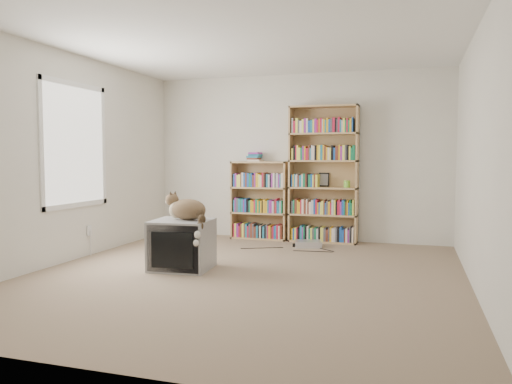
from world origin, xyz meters
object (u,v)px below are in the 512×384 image
(bookcase_short, at_px, (260,204))
(bookcase_tall, at_px, (324,178))
(dvd_player, at_px, (308,244))
(crt_tv, at_px, (182,245))
(cat, at_px, (189,213))

(bookcase_short, bearing_deg, bookcase_tall, 0.03)
(bookcase_short, distance_m, dvd_player, 1.11)
(crt_tv, bearing_deg, bookcase_short, 79.68)
(crt_tv, bearing_deg, dvd_player, 54.03)
(crt_tv, relative_size, bookcase_short, 0.57)
(dvd_player, bearing_deg, bookcase_tall, 61.55)
(bookcase_tall, distance_m, dvd_player, 1.03)
(cat, bearing_deg, bookcase_short, 95.04)
(bookcase_short, bearing_deg, cat, -93.15)
(bookcase_short, height_order, dvd_player, bookcase_short)
(crt_tv, xyz_separation_m, dvd_player, (1.07, 1.78, -0.23))
(cat, relative_size, dvd_player, 1.69)
(crt_tv, height_order, cat, cat)
(crt_tv, bearing_deg, cat, -9.01)
(cat, height_order, bookcase_tall, bookcase_tall)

